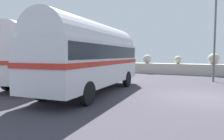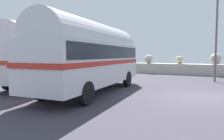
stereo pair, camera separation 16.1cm
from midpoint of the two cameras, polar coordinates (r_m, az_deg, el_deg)
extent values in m
cube|color=#3B3741|center=(10.61, 24.05, -7.01)|extent=(32.00, 26.00, 0.02)
cube|color=#B6B0A2|center=(22.25, 26.74, -0.02)|extent=(31.36, 1.80, 1.10)
cube|color=beige|center=(26.43, -1.76, 3.08)|extent=(0.86, 0.97, 0.80)
cube|color=#C4AC91|center=(24.76, 4.10, 3.51)|extent=(1.46, 1.53, 1.25)
sphere|color=#B5B79F|center=(22.85, 10.43, 3.04)|extent=(0.96, 0.96, 0.96)
sphere|color=#BBB693|center=(22.57, 18.57, 2.72)|extent=(0.83, 0.83, 0.83)
sphere|color=#BAB199|center=(21.88, 27.11, 2.76)|extent=(1.08, 1.08, 1.08)
cylinder|color=black|center=(13.75, -4.18, -2.11)|extent=(0.39, 0.99, 0.96)
cylinder|color=black|center=(12.92, 4.62, -2.51)|extent=(0.39, 0.99, 0.96)
cylinder|color=black|center=(9.43, -18.54, -5.20)|extent=(0.39, 0.99, 0.96)
cylinder|color=black|center=(8.17, -6.68, -6.44)|extent=(0.39, 0.99, 0.96)
cube|color=silver|center=(10.86, -5.15, 1.90)|extent=(3.35, 8.62, 2.10)
cylinder|color=silver|center=(10.87, -5.18, 7.44)|extent=(3.11, 8.26, 2.20)
cube|color=#B62A1F|center=(10.86, -5.15, 2.18)|extent=(3.41, 8.71, 0.20)
cube|color=black|center=(10.85, -5.17, 4.95)|extent=(3.35, 8.29, 0.64)
cube|color=silver|center=(14.83, 2.52, -0.85)|extent=(2.28, 0.42, 0.28)
cylinder|color=black|center=(17.18, -15.02, -0.99)|extent=(0.51, 1.00, 0.96)
cylinder|color=black|center=(16.20, -8.22, -1.19)|extent=(0.51, 1.00, 0.96)
cylinder|color=black|center=(12.94, -26.50, -2.93)|extent=(0.51, 1.00, 0.96)
cylinder|color=black|center=(11.61, -18.23, -3.47)|extent=(0.51, 1.00, 0.96)
cube|color=silver|center=(14.31, -16.40, 2.29)|extent=(4.41, 8.73, 2.10)
cylinder|color=silver|center=(14.32, -16.49, 6.49)|extent=(4.14, 8.36, 2.20)
cube|color=#B03223|center=(14.31, -16.41, 2.50)|extent=(4.48, 8.83, 0.20)
cube|color=black|center=(14.31, -16.45, 4.60)|extent=(4.37, 8.42, 0.64)
cube|color=silver|center=(18.15, -9.40, 0.01)|extent=(2.25, 0.72, 0.28)
cylinder|color=#5B5B60|center=(17.01, 27.29, 7.48)|extent=(0.14, 0.14, 6.24)
camera|label=1|loc=(0.08, -89.59, 0.03)|focal=32.80mm
camera|label=2|loc=(0.08, 90.41, -0.03)|focal=32.80mm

